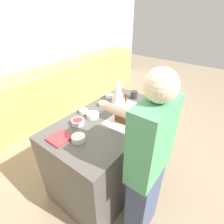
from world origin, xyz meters
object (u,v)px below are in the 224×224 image
object	(u,v)px
mug	(134,95)
person	(148,166)
candy_bowl_near_tray_left	(93,115)
cookbook	(60,138)
decorative_tree	(118,90)
candy_bowl_near_tray_right	(109,96)
candy_bowl_behind_tray	(78,122)
gingerbread_house	(126,112)
candy_bowl_center_rear	(78,138)
baking_tray	(125,120)
candy_bowl_far_right	(84,111)
candy_bowl_front_corner	(104,104)
candy_bowl_far_left	(128,104)

from	to	relation	value
mug	person	world-z (taller)	person
candy_bowl_near_tray_left	cookbook	bearing A→B (deg)	-178.98
decorative_tree	candy_bowl_near_tray_right	world-z (taller)	decorative_tree
decorative_tree	candy_bowl_behind_tray	xyz separation A→B (m)	(-0.64, 0.04, -0.14)
gingerbread_house	candy_bowl_near_tray_right	world-z (taller)	gingerbread_house
decorative_tree	candy_bowl_center_rear	distance (m)	0.85
candy_bowl_center_rear	gingerbread_house	bearing A→B (deg)	-16.90
baking_tray	person	world-z (taller)	person
candy_bowl_far_right	candy_bowl_behind_tray	xyz separation A→B (m)	(-0.19, -0.10, 0.00)
mug	candy_bowl_far_right	bearing A→B (deg)	159.05
cookbook	mug	xyz separation A→B (m)	(1.12, -0.11, 0.04)
gingerbread_house	person	size ratio (longest dim) A/B	0.17
candy_bowl_near_tray_left	gingerbread_house	bearing A→B (deg)	-63.78
candy_bowl_front_corner	candy_bowl_far_left	distance (m)	0.30
baking_tray	candy_bowl_center_rear	size ratio (longest dim) A/B	3.25
baking_tray	candy_bowl_far_left	bearing A→B (deg)	27.45
baking_tray	cookbook	world-z (taller)	cookbook
baking_tray	candy_bowl_behind_tray	bearing A→B (deg)	133.88
candy_bowl_far_right	candy_bowl_front_corner	bearing A→B (deg)	-14.98
baking_tray	candy_bowl_center_rear	distance (m)	0.54
baking_tray	mug	size ratio (longest dim) A/B	4.34
candy_bowl_behind_tray	person	distance (m)	0.82
candy_bowl_center_rear	person	xyz separation A→B (m)	(0.16, -0.62, -0.09)
candy_bowl_near_tray_left	candy_bowl_far_right	bearing A→B (deg)	88.96
gingerbread_house	candy_bowl_near_tray_left	xyz separation A→B (m)	(-0.16, 0.32, -0.09)
candy_bowl_near_tray_left	candy_bowl_behind_tray	world-z (taller)	candy_bowl_near_tray_left
person	candy_bowl_far_left	bearing A→B (deg)	43.22
candy_bowl_far_left	mug	xyz separation A→B (m)	(0.22, 0.05, 0.03)
candy_bowl_behind_tray	cookbook	size ratio (longest dim) A/B	0.68
decorative_tree	candy_bowl_center_rear	bearing A→B (deg)	-169.29
gingerbread_house	candy_bowl_far_right	world-z (taller)	gingerbread_house
candy_bowl_near_tray_right	candy_bowl_near_tray_left	distance (m)	0.51
candy_bowl_behind_tray	cookbook	bearing A→B (deg)	-170.67
baking_tray	candy_bowl_near_tray_right	world-z (taller)	candy_bowl_near_tray_right
candy_bowl_near_tray_right	candy_bowl_behind_tray	distance (m)	0.68
cookbook	candy_bowl_behind_tray	bearing A→B (deg)	9.33
candy_bowl_near_tray_right	cookbook	xyz separation A→B (m)	(-0.94, -0.16, -0.01)
gingerbread_house	candy_bowl_front_corner	world-z (taller)	gingerbread_house
candy_bowl_near_tray_right	candy_bowl_far_left	world-z (taller)	candy_bowl_near_tray_right
cookbook	mug	size ratio (longest dim) A/B	2.03
candy_bowl_front_corner	gingerbread_house	bearing A→B (deg)	-106.30
baking_tray	candy_bowl_center_rear	world-z (taller)	candy_bowl_center_rear
candy_bowl_near_tray_left	candy_bowl_front_corner	bearing A→B (deg)	13.81
gingerbread_house	decorative_tree	bearing A→B (deg)	46.14
gingerbread_house	candy_bowl_near_tray_right	bearing A→B (deg)	54.90
baking_tray	candy_bowl_far_right	distance (m)	0.49
gingerbread_house	mug	size ratio (longest dim) A/B	2.99
candy_bowl_behind_tray	baking_tray	bearing A→B (deg)	-46.12
candy_bowl_near_tray_left	candy_bowl_center_rear	xyz separation A→B (m)	(-0.36, -0.16, 0.00)
candy_bowl_far_right	candy_bowl_front_corner	xyz separation A→B (m)	(0.27, -0.07, -0.00)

